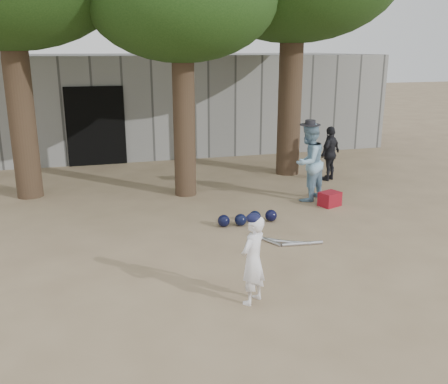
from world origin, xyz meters
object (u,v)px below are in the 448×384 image
object	(u,v)px
spectator_blue	(308,162)
boy_player	(253,260)
spectator_dark	(330,153)
red_bag	(330,199)

from	to	relation	value
spectator_blue	boy_player	bearing A→B (deg)	22.60
boy_player	spectator_blue	size ratio (longest dim) A/B	0.71
boy_player	spectator_blue	world-z (taller)	spectator_blue
spectator_blue	spectator_dark	world-z (taller)	spectator_blue
boy_player	spectator_blue	distance (m)	4.81
spectator_dark	red_bag	bearing A→B (deg)	29.77
spectator_blue	red_bag	bearing A→B (deg)	83.59
spectator_blue	red_bag	world-z (taller)	spectator_blue
boy_player	spectator_dark	world-z (taller)	spectator_dark
boy_player	spectator_dark	xyz separation A→B (m)	(3.91, 5.43, 0.08)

